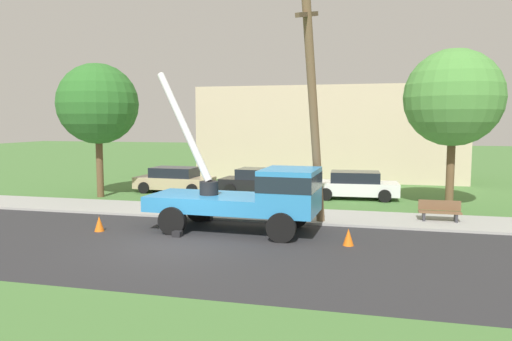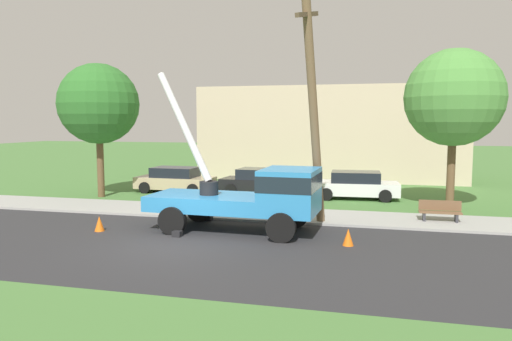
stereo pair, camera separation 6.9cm
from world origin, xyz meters
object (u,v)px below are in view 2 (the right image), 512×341
object	(u,v)px
roadside_tree_near	(454,98)
park_bench	(440,212)
parked_sedan_black	(261,182)
roadside_tree_far	(99,104)
utility_truck	(255,194)
traffic_cone_behind	(99,224)
parked_sedan_white	(355,185)
leaning_utility_pole	(313,107)
parked_sedan_tan	(175,180)
traffic_cone_ahead	(348,237)

from	to	relation	value
roadside_tree_near	park_bench	bearing A→B (deg)	-103.92
parked_sedan_black	roadside_tree_far	distance (m)	9.58
utility_truck	parked_sedan_black	bearing A→B (deg)	102.03
traffic_cone_behind	parked_sedan_black	bearing A→B (deg)	70.14
parked_sedan_white	leaning_utility_pole	bearing A→B (deg)	-99.66
parked_sedan_black	park_bench	xyz separation A→B (m)	(8.61, -5.70, -0.25)
parked_sedan_white	roadside_tree_far	bearing A→B (deg)	-168.68
parked_sedan_tan	parked_sedan_black	distance (m)	4.97
leaning_utility_pole	parked_sedan_white	bearing A→B (deg)	80.34
parked_sedan_black	roadside_tree_near	bearing A→B (deg)	-15.06
utility_truck	parked_sedan_white	xyz separation A→B (m)	(3.20, 8.66, -0.70)
parked_sedan_tan	parked_sedan_white	distance (m)	10.05
leaning_utility_pole	roadside_tree_near	xyz separation A→B (m)	(5.58, 5.24, 0.49)
parked_sedan_white	roadside_tree_near	size ratio (longest dim) A/B	0.62
parked_sedan_tan	roadside_tree_far	xyz separation A→B (m)	(-3.15, -2.55, 4.20)
parked_sedan_black	roadside_tree_near	xyz separation A→B (m)	(9.40, -2.53, 4.33)
utility_truck	roadside_tree_far	xyz separation A→B (m)	(-10.00, 6.02, 3.51)
roadside_tree_near	traffic_cone_ahead	bearing A→B (deg)	-118.48
utility_truck	roadside_tree_near	bearing A→B (deg)	40.39
parked_sedan_tan	traffic_cone_behind	bearing A→B (deg)	-82.61
park_bench	roadside_tree_near	bearing A→B (deg)	76.08
utility_truck	parked_sedan_black	xyz separation A→B (m)	(-1.90, 8.91, -0.70)
leaning_utility_pole	roadside_tree_far	bearing A→B (deg)	157.78
parked_sedan_tan	parked_sedan_white	world-z (taller)	same
park_bench	roadside_tree_near	distance (m)	5.63
parked_sedan_black	parked_sedan_tan	bearing A→B (deg)	-176.07
parked_sedan_tan	roadside_tree_near	distance (m)	15.15
utility_truck	roadside_tree_far	distance (m)	12.19
parked_sedan_tan	leaning_utility_pole	bearing A→B (deg)	-40.24
traffic_cone_ahead	roadside_tree_far	size ratio (longest dim) A/B	0.08
parked_sedan_black	park_bench	size ratio (longest dim) A/B	2.82
leaning_utility_pole	traffic_cone_ahead	bearing A→B (deg)	-57.26
traffic_cone_behind	utility_truck	bearing A→B (deg)	12.82
leaning_utility_pole	roadside_tree_far	world-z (taller)	leaning_utility_pole
utility_truck	leaning_utility_pole	size ratio (longest dim) A/B	0.76
roadside_tree_near	roadside_tree_far	size ratio (longest dim) A/B	1.03
roadside_tree_far	parked_sedan_white	bearing A→B (deg)	11.32
utility_truck	parked_sedan_tan	size ratio (longest dim) A/B	1.52
leaning_utility_pole	roadside_tree_near	size ratio (longest dim) A/B	1.23
roadside_tree_near	roadside_tree_far	bearing A→B (deg)	-178.81
utility_truck	traffic_cone_ahead	xyz separation A→B (m)	(3.41, -1.16, -1.13)
traffic_cone_ahead	parked_sedan_tan	world-z (taller)	parked_sedan_tan
parked_sedan_tan	roadside_tree_near	world-z (taller)	roadside_tree_near
parked_sedan_tan	park_bench	bearing A→B (deg)	-21.56
parked_sedan_white	roadside_tree_far	xyz separation A→B (m)	(-13.20, -2.64, 4.20)
park_bench	utility_truck	bearing A→B (deg)	-154.45
parked_sedan_tan	parked_sedan_black	xyz separation A→B (m)	(4.95, 0.34, 0.00)
traffic_cone_behind	parked_sedan_tan	size ratio (longest dim) A/B	0.13
parked_sedan_white	roadside_tree_far	world-z (taller)	roadside_tree_far
traffic_cone_ahead	park_bench	world-z (taller)	park_bench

